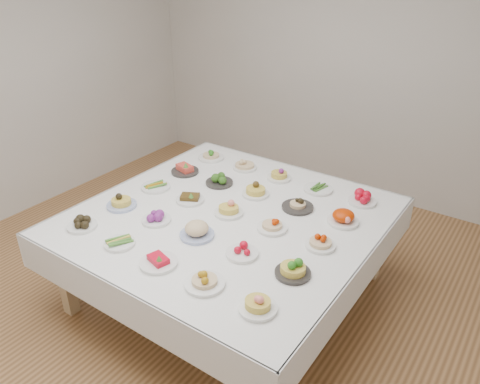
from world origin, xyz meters
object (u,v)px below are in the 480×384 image
Objects in this scene: dish_0 at (81,222)px; dish_12 at (229,207)px; display_table at (229,222)px; dish_24 at (363,197)px.

dish_12 is at bearing 45.23° from dish_0.
display_table is 10.22× the size of dish_0.
display_table is at bearing 44.69° from dish_0.
dish_24 is (0.76, 0.75, 0.12)m from display_table.
dish_12 reaches higher than display_table.
dish_0 is 0.96× the size of dish_12.
dish_12 reaches higher than dish_0.
display_table is at bearing -135.13° from dish_24.
dish_12 reaches higher than dish_24.
display_table is 9.81× the size of dish_12.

